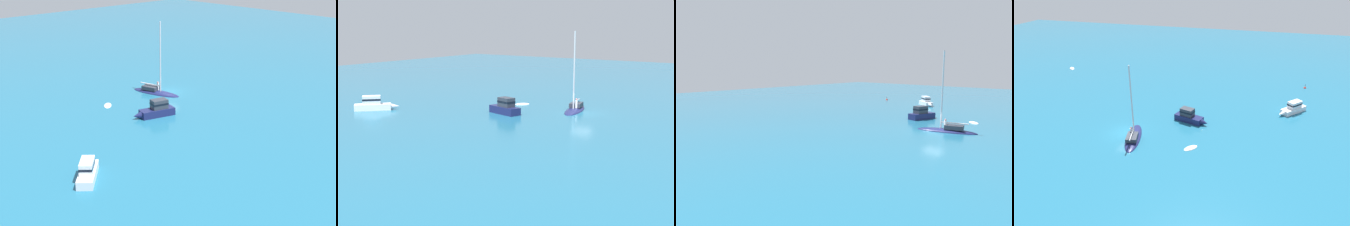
% 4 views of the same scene
% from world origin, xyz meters
% --- Properties ---
extents(ground_plane, '(163.92, 163.92, 0.00)m').
position_xyz_m(ground_plane, '(0.00, 0.00, 0.00)').
color(ground_plane, '#1E607F').
extents(sailboat, '(3.92, 7.82, 10.67)m').
position_xyz_m(sailboat, '(1.68, -1.01, 0.24)').
color(sailboat, '#191E4C').
rests_on(sailboat, ground).
extents(tender, '(2.09, 2.23, 0.38)m').
position_xyz_m(tender, '(10.02, -1.26, 0.00)').
color(tender, silver).
rests_on(tender, ground).
extents(powerboat, '(5.56, 2.72, 2.10)m').
position_xyz_m(powerboat, '(7.99, 6.05, 0.81)').
color(powerboat, '#191E4C').
rests_on(powerboat, ground).
extents(motor_cruiser, '(4.73, 5.03, 1.91)m').
position_xyz_m(motor_cruiser, '(23.43, 13.73, 0.76)').
color(motor_cruiser, white).
rests_on(motor_cruiser, ground).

